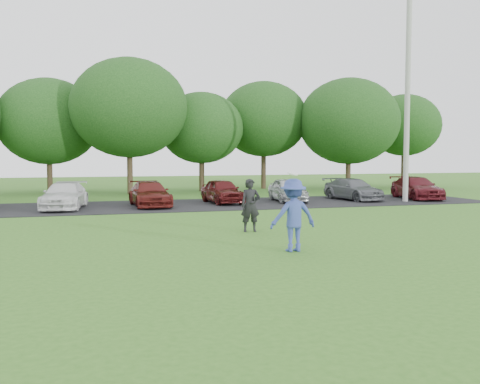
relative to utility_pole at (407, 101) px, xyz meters
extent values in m
plane|color=#31661D|center=(-11.61, -11.61, -5.33)|extent=(100.00, 100.00, 0.00)
cube|color=black|center=(-11.61, 1.39, -5.32)|extent=(32.00, 6.50, 0.03)
cylinder|color=#A5A6A1|center=(0.00, 0.00, 0.00)|extent=(0.28, 0.28, 10.66)
imported|color=#354696|center=(-11.30, -11.93, -4.38)|extent=(1.23, 0.72, 1.89)
cylinder|color=white|center=(-11.37, -12.06, -3.30)|extent=(0.28, 0.27, 0.11)
imported|color=black|center=(-11.29, -8.23, -4.47)|extent=(0.67, 0.48, 1.73)
cube|color=black|center=(-11.11, -8.41, -4.21)|extent=(0.15, 0.11, 0.10)
imported|color=silver|center=(-17.34, 1.04, -4.69)|extent=(2.34, 4.41, 1.22)
imported|color=#571613|center=(-13.43, 1.14, -4.71)|extent=(1.84, 4.17, 1.19)
imported|color=#4F1112|center=(-9.65, 1.74, -4.68)|extent=(1.75, 3.77, 1.25)
imported|color=#B9BCC1|center=(-6.07, 1.70, -4.68)|extent=(1.83, 3.80, 1.25)
imported|color=slate|center=(-2.21, 1.63, -4.71)|extent=(2.28, 4.26, 1.17)
imported|color=#561219|center=(1.54, 1.21, -4.68)|extent=(2.39, 4.49, 1.24)
cylinder|color=#38281C|center=(-18.61, 12.79, -4.23)|extent=(0.36, 0.36, 2.20)
ellipsoid|color=#214C19|center=(-18.61, 12.79, -0.63)|extent=(6.68, 6.68, 5.68)
cylinder|color=#38281C|center=(-13.61, 9.99, -3.98)|extent=(0.36, 0.36, 2.70)
ellipsoid|color=#214C19|center=(-13.61, 9.99, 0.15)|extent=(7.42, 7.42, 6.31)
cylinder|color=#38281C|center=(-8.61, 11.39, -4.23)|extent=(0.36, 0.36, 2.20)
ellipsoid|color=#214C19|center=(-8.61, 11.39, -0.97)|extent=(5.76, 5.76, 4.90)
cylinder|color=#38281C|center=(-3.61, 12.79, -3.98)|extent=(0.36, 0.36, 2.70)
ellipsoid|color=#214C19|center=(-3.61, 12.79, -0.19)|extent=(6.50, 6.50, 5.53)
cylinder|color=#38281C|center=(1.89, 9.99, -4.23)|extent=(0.36, 0.36, 2.20)
ellipsoid|color=#214C19|center=(1.89, 9.99, -0.42)|extent=(7.24, 7.24, 6.15)
cylinder|color=#38281C|center=(7.39, 11.39, -3.98)|extent=(0.36, 0.36, 2.70)
ellipsoid|color=#214C19|center=(7.39, 11.39, -0.54)|extent=(5.58, 5.58, 4.74)
camera|label=1|loc=(-16.53, -24.76, -2.82)|focal=40.00mm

